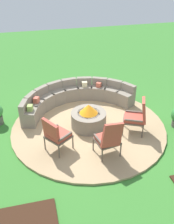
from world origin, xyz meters
name	(u,v)px	position (x,y,z in m)	size (l,w,h in m)	color
ground_plane	(89,128)	(0.00, 0.00, 0.00)	(24.00, 24.00, 0.00)	#387A2D
patio_circle	(89,127)	(0.00, 0.00, 0.03)	(4.67, 4.67, 0.06)	tan
fire_pit	(89,118)	(0.00, 0.00, 0.36)	(1.06, 1.06, 0.76)	gray
curved_stone_bench	(74,97)	(-0.17, 1.37, 0.37)	(3.89, 1.81, 0.75)	gray
lounge_chair_front_left	(56,134)	(-1.10, -0.89, 0.60)	(0.79, 0.82, 1.05)	brown
lounge_chair_front_right	(109,138)	(0.17, -1.41, 0.62)	(0.69, 0.66, 1.11)	brown
lounge_chair_back_left	(137,116)	(1.29, -0.61, 0.62)	(0.79, 0.76, 1.10)	brown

